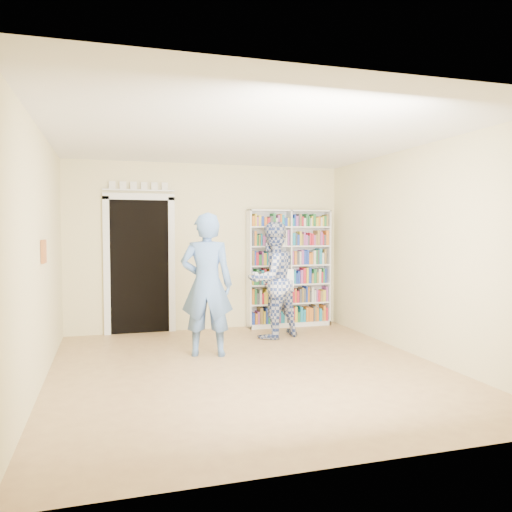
% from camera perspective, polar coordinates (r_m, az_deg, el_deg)
% --- Properties ---
extents(floor, '(5.00, 5.00, 0.00)m').
position_cam_1_polar(floor, '(5.99, -0.75, -12.80)').
color(floor, '#9D744C').
rests_on(floor, ground).
extents(ceiling, '(5.00, 5.00, 0.00)m').
position_cam_1_polar(ceiling, '(5.86, -0.76, 13.52)').
color(ceiling, white).
rests_on(ceiling, wall_back).
extents(wall_back, '(4.50, 0.00, 4.50)m').
position_cam_1_polar(wall_back, '(8.20, -5.48, 1.03)').
color(wall_back, beige).
rests_on(wall_back, floor).
extents(wall_left, '(0.00, 5.00, 5.00)m').
position_cam_1_polar(wall_left, '(5.60, -23.53, -0.12)').
color(wall_left, beige).
rests_on(wall_left, floor).
extents(wall_right, '(0.00, 5.00, 5.00)m').
position_cam_1_polar(wall_right, '(6.73, 18.01, 0.47)').
color(wall_right, beige).
rests_on(wall_right, floor).
extents(bookshelf, '(1.43, 0.27, 1.96)m').
position_cam_1_polar(bookshelf, '(8.43, 3.78, -1.34)').
color(bookshelf, white).
rests_on(bookshelf, floor).
extents(doorway, '(1.10, 0.08, 2.43)m').
position_cam_1_polar(doorway, '(8.05, -13.16, -0.29)').
color(doorway, black).
rests_on(doorway, floor).
extents(wall_art, '(0.03, 0.25, 0.25)m').
position_cam_1_polar(wall_art, '(5.79, -23.10, 0.48)').
color(wall_art, brown).
rests_on(wall_art, wall_left).
extents(man_blue, '(0.77, 0.61, 1.85)m').
position_cam_1_polar(man_blue, '(6.47, -5.65, -3.27)').
color(man_blue, '#5278B6').
rests_on(man_blue, floor).
extents(man_plaid, '(1.04, 0.93, 1.75)m').
position_cam_1_polar(man_plaid, '(7.53, 1.87, -2.75)').
color(man_plaid, navy).
rests_on(man_plaid, floor).
extents(paper_sheet, '(0.19, 0.02, 0.27)m').
position_cam_1_polar(paper_sheet, '(7.41, 3.62, -2.56)').
color(paper_sheet, white).
rests_on(paper_sheet, man_plaid).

